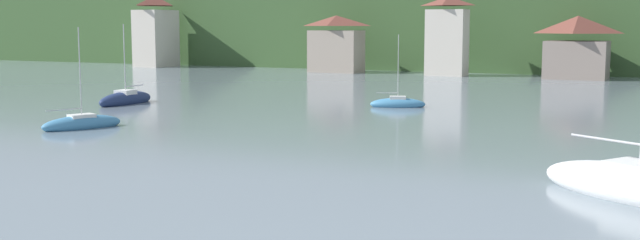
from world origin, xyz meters
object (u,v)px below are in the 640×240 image
at_px(sailboat_mid_9, 639,187).
at_px(sailboat_far_8, 126,100).
at_px(sailboat_far_1, 398,104).
at_px(shore_building_westcentral, 336,45).
at_px(shore_building_central, 447,37).
at_px(shore_building_west, 156,32).
at_px(shore_building_eastcentral, 577,48).
at_px(sailboat_mid_7, 82,124).

bearing_deg(sailboat_mid_9, sailboat_far_8, -173.63).
bearing_deg(sailboat_far_1, shore_building_westcentral, 98.87).
bearing_deg(shore_building_central, shore_building_west, 178.24).
xyz_separation_m(shore_building_eastcentral, sailboat_mid_7, (-20.92, -58.09, -3.29)).
bearing_deg(sailboat_far_1, shore_building_west, 121.91).
xyz_separation_m(shore_building_central, sailboat_far_8, (-12.98, -44.23, -4.37)).
bearing_deg(shore_building_eastcentral, shore_building_central, -175.00).
relative_size(shore_building_west, sailboat_far_8, 1.61).
bearing_deg(sailboat_far_1, sailboat_far_8, 177.54).
height_order(shore_building_eastcentral, sailboat_mid_7, shore_building_eastcentral).
relative_size(shore_building_westcentral, shore_building_central, 0.77).
bearing_deg(shore_building_eastcentral, sailboat_far_8, -121.69).
height_order(sailboat_far_1, sailboat_far_8, sailboat_far_8).
relative_size(shore_building_eastcentral, sailboat_mid_9, 0.68).
bearing_deg(shore_building_westcentral, sailboat_far_8, -87.22).
xyz_separation_m(shore_building_west, shore_building_westcentral, (30.29, -1.01, -1.53)).
bearing_deg(shore_building_west, sailboat_mid_7, -55.70).
xyz_separation_m(sailboat_mid_7, sailboat_far_8, (-7.21, 12.53, 0.06)).
bearing_deg(shore_building_eastcentral, sailboat_mid_9, -80.84).
xyz_separation_m(shore_building_west, shore_building_eastcentral, (60.59, -0.07, -1.59)).
bearing_deg(shore_building_central, sailboat_far_1, -79.10).
relative_size(shore_building_west, sailboat_mid_9, 1.00).
bearing_deg(sailboat_far_8, shore_building_eastcentral, 145.97).
bearing_deg(shore_building_central, sailboat_mid_7, -95.81).
bearing_deg(shore_building_westcentral, sailboat_mid_9, -57.16).
relative_size(shore_building_west, shore_building_eastcentral, 1.46).
bearing_deg(shore_building_central, shore_building_westcentral, 178.54).
bearing_deg(shore_building_west, shore_building_westcentral, -1.91).
bearing_deg(sailboat_mid_9, shore_building_westcentral, 154.64).
bearing_deg(shore_building_eastcentral, shore_building_westcentral, -178.22).
relative_size(shore_building_central, sailboat_far_8, 1.46).
height_order(sailboat_far_8, sailboat_mid_9, sailboat_mid_9).
bearing_deg(shore_building_west, sailboat_mid_9, -42.03).
height_order(shore_building_west, shore_building_central, shore_building_west).
relative_size(shore_building_west, sailboat_mid_7, 1.67).
distance_m(shore_building_eastcentral, sailboat_far_1, 39.44).
distance_m(sailboat_far_1, sailboat_far_8, 21.34).
distance_m(shore_building_westcentral, sailboat_far_1, 43.79).
bearing_deg(sailboat_far_8, sailboat_mid_7, 27.58).
xyz_separation_m(sailboat_far_1, sailboat_far_8, (-20.13, -7.08, 0.09)).
bearing_deg(shore_building_west, shore_building_central, -1.76).
height_order(shore_building_central, sailboat_mid_9, sailboat_mid_9).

